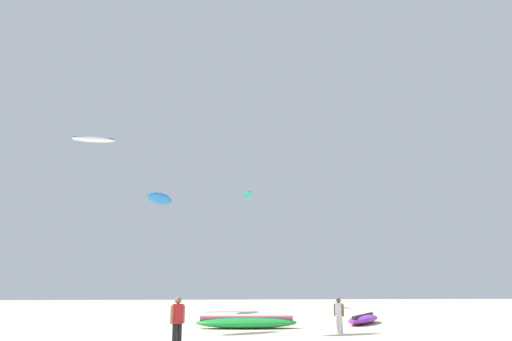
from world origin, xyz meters
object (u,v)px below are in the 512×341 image
object	(u,v)px
person_foreground	(177,319)
kite_aloft_2	(94,140)
kite_grounded_near	(363,319)
kite_aloft_1	(248,195)
kite_grounded_mid	(247,322)
kite_aloft_4	(160,199)
person_midground	(339,313)

from	to	relation	value
person_foreground	kite_aloft_2	bearing A→B (deg)	-17.50
person_foreground	kite_grounded_near	size ratio (longest dim) A/B	0.39
person_foreground	kite_aloft_1	xyz separation A→B (m)	(4.55, 31.46, 10.17)
kite_aloft_2	kite_grounded_near	bearing A→B (deg)	-39.59
kite_aloft_1	person_foreground	bearing A→B (deg)	-98.23
kite_grounded_mid	kite_aloft_1	xyz separation A→B (m)	(1.68, 23.60, 10.90)
kite_aloft_4	person_midground	bearing A→B (deg)	-61.13
person_foreground	kite_aloft_4	xyz separation A→B (m)	(-3.60, 23.82, 8.30)
person_foreground	person_midground	bearing A→B (deg)	-93.48
person_foreground	kite_grounded_near	bearing A→B (deg)	-82.20
kite_grounded_near	kite_aloft_4	size ratio (longest dim) A/B	1.04
kite_grounded_near	kite_aloft_1	bearing A→B (deg)	103.27
kite_grounded_near	kite_aloft_2	distance (m)	29.96
person_foreground	kite_aloft_4	size ratio (longest dim) A/B	0.41
kite_grounded_mid	kite_aloft_2	size ratio (longest dim) A/B	1.29
kite_grounded_mid	person_foreground	bearing A→B (deg)	-110.07
person_midground	kite_grounded_mid	size ratio (longest dim) A/B	0.30
kite_grounded_near	kite_grounded_mid	size ratio (longest dim) A/B	0.86
kite_grounded_near	kite_aloft_1	size ratio (longest dim) A/B	1.48
kite_aloft_1	kite_aloft_4	distance (m)	11.33
kite_aloft_1	kite_grounded_mid	bearing A→B (deg)	-94.07
kite_aloft_1	kite_grounded_near	bearing A→B (deg)	-76.73
kite_aloft_2	person_foreground	bearing A→B (deg)	-68.73
kite_aloft_2	person_midground	bearing A→B (deg)	-51.65
kite_aloft_4	kite_aloft_1	bearing A→B (deg)	43.13
person_midground	kite_aloft_1	size ratio (longest dim) A/B	0.51
kite_aloft_1	kite_aloft_4	world-z (taller)	kite_aloft_1
kite_grounded_mid	kite_aloft_2	distance (m)	27.45
kite_aloft_1	kite_aloft_2	xyz separation A→B (m)	(-14.91, -4.84, 4.16)
person_foreground	kite_grounded_mid	xyz separation A→B (m)	(2.87, 7.86, -0.72)
kite_aloft_2	kite_aloft_4	distance (m)	9.48
kite_grounded_near	kite_aloft_2	bearing A→B (deg)	140.41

